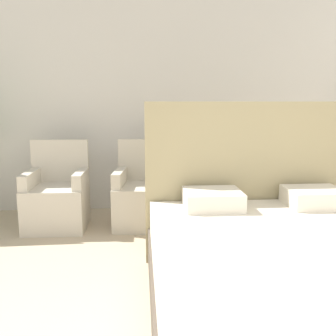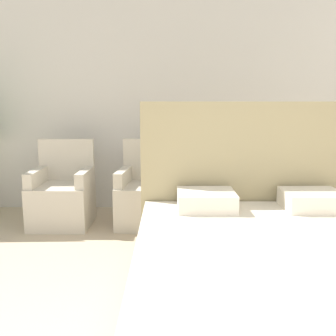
{
  "view_description": "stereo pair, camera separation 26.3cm",
  "coord_description": "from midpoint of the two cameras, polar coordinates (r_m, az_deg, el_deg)",
  "views": [
    {
      "loc": [
        -0.07,
        -0.78,
        1.4
      ],
      "look_at": [
        0.2,
        2.86,
        0.75
      ],
      "focal_mm": 40.0,
      "sensor_mm": 36.0,
      "label": 1
    },
    {
      "loc": [
        0.2,
        -0.79,
        1.4
      ],
      "look_at": [
        0.2,
        2.86,
        0.75
      ],
      "focal_mm": 40.0,
      "sensor_mm": 36.0,
      "label": 2
    }
  ],
  "objects": [
    {
      "name": "bed",
      "position": [
        2.57,
        16.41,
        -15.47
      ],
      "size": [
        1.91,
        2.15,
        1.4
      ],
      "color": "#4C4238",
      "rests_on": "ground_plane"
    },
    {
      "name": "armchair_near_window_right",
      "position": [
        4.29,
        -5.38,
        -4.79
      ],
      "size": [
        0.71,
        0.68,
        0.97
      ],
      "rotation": [
        0.0,
        0.0,
        -0.1
      ],
      "color": "beige",
      "rests_on": "ground_plane"
    },
    {
      "name": "wall_back",
      "position": [
        4.9,
        -5.0,
        10.6
      ],
      "size": [
        10.0,
        0.06,
        2.9
      ],
      "color": "silver",
      "rests_on": "ground_plane"
    },
    {
      "name": "armchair_near_window_left",
      "position": [
        4.42,
        -18.21,
        -4.81
      ],
      "size": [
        0.66,
        0.62,
        0.97
      ],
      "rotation": [
        0.0,
        0.0,
        -0.01
      ],
      "color": "beige",
      "rests_on": "ground_plane"
    }
  ]
}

